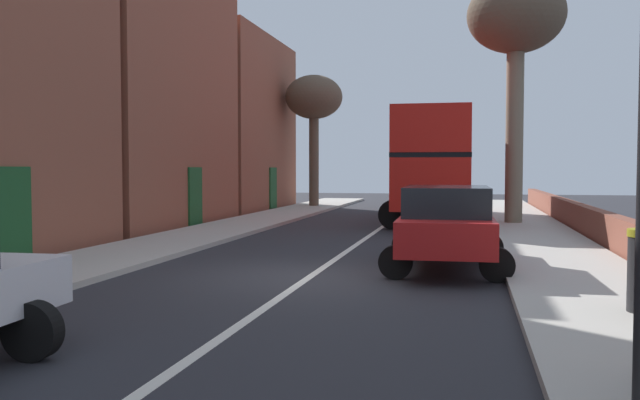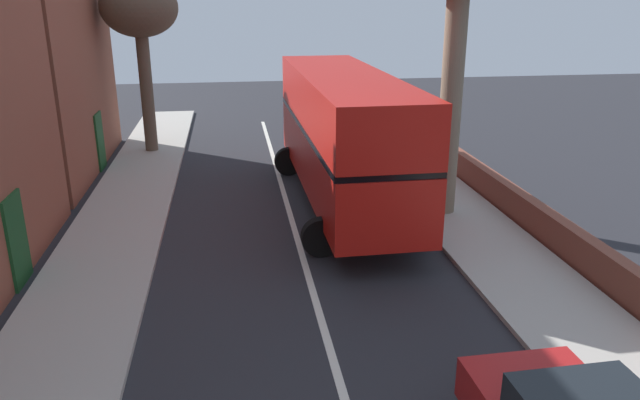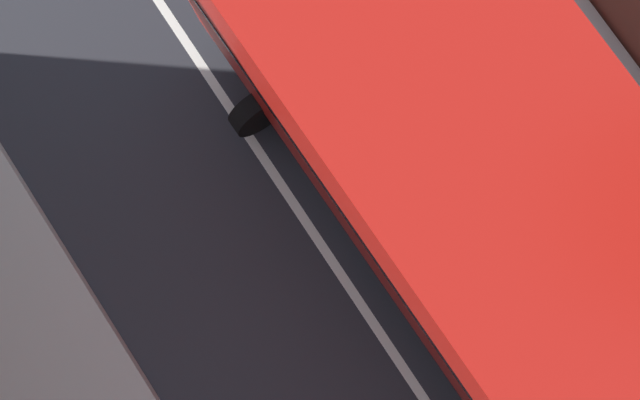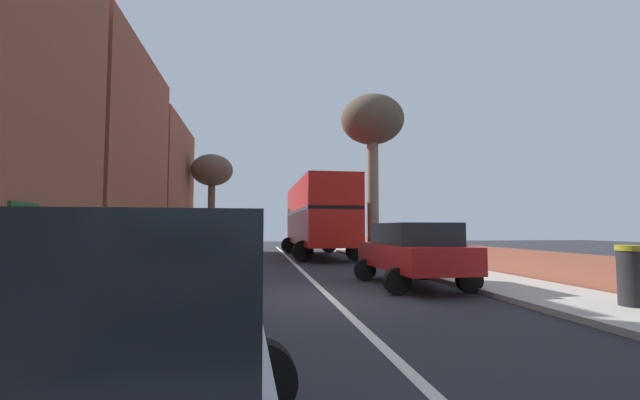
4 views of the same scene
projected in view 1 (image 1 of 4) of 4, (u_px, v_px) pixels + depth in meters
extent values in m
plane|color=#28282D|center=(311.00, 276.00, 12.68)|extent=(84.00, 84.00, 0.00)
cube|color=silver|center=(311.00, 276.00, 12.68)|extent=(0.16, 54.00, 0.01)
cube|color=#B2ADA3|center=(81.00, 265.00, 13.74)|extent=(2.60, 60.00, 0.12)
cube|color=#B2ADA3|center=(583.00, 283.00, 11.62)|extent=(2.60, 60.00, 0.12)
cube|color=#194C23|center=(14.00, 216.00, 14.03)|extent=(0.08, 1.10, 2.10)
cube|color=brown|center=(141.00, 96.00, 23.66)|extent=(4.00, 9.22, 9.28)
cube|color=#194C23|center=(195.00, 197.00, 23.39)|extent=(0.08, 1.10, 2.10)
cube|color=brown|center=(234.00, 124.00, 33.04)|extent=(4.00, 9.22, 8.53)
cube|color=#194C23|center=(273.00, 189.00, 32.75)|extent=(0.08, 1.10, 2.10)
cube|color=red|center=(435.00, 182.00, 25.63)|extent=(2.65, 10.69, 1.70)
cube|color=black|center=(436.00, 157.00, 25.58)|extent=(2.67, 10.59, 0.16)
cube|color=red|center=(436.00, 136.00, 25.54)|extent=(2.65, 10.69, 1.50)
cube|color=black|center=(439.00, 177.00, 30.82)|extent=(2.20, 0.09, 1.19)
cylinder|color=black|center=(409.00, 203.00, 29.48)|extent=(1.00, 0.31, 1.00)
cylinder|color=black|center=(468.00, 204.00, 28.96)|extent=(1.00, 0.31, 1.00)
cylinder|color=black|center=(393.00, 215.00, 22.39)|extent=(1.00, 0.31, 1.00)
cylinder|color=black|center=(471.00, 216.00, 21.87)|extent=(1.00, 0.31, 1.00)
cube|color=#AD1919|center=(446.00, 230.00, 13.49)|extent=(1.88, 4.54, 0.65)
cube|color=black|center=(447.00, 201.00, 13.24)|extent=(1.69, 2.51, 0.57)
cylinder|color=black|center=(406.00, 245.00, 15.06)|extent=(0.64, 0.23, 0.64)
cylinder|color=black|center=(489.00, 247.00, 14.70)|extent=(0.64, 0.23, 0.64)
cylinder|color=black|center=(396.00, 262.00, 12.32)|extent=(0.64, 0.23, 0.64)
cylinder|color=black|center=(497.00, 265.00, 11.97)|extent=(0.64, 0.23, 0.64)
cylinder|color=black|center=(33.00, 331.00, 7.10)|extent=(0.65, 0.24, 0.64)
cylinder|color=brown|center=(314.00, 157.00, 34.46)|extent=(0.50, 0.50, 5.03)
ellipsoid|color=brown|center=(314.00, 97.00, 34.31)|extent=(2.96, 2.96, 2.26)
cylinder|color=#7A6B56|center=(515.00, 129.00, 23.73)|extent=(0.62, 0.62, 6.70)
ellipsoid|color=brown|center=(516.00, 15.00, 23.54)|extent=(3.44, 3.44, 2.71)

